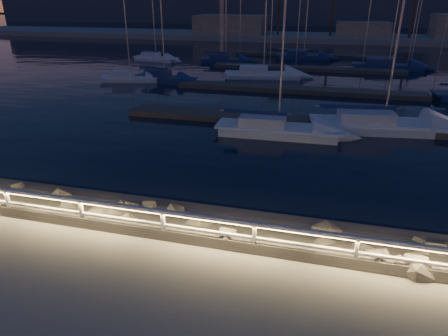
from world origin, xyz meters
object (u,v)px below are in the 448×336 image
at_px(sailboat_c, 380,123).
at_px(sailboat_j, 225,59).
at_px(guard_rail, 221,226).
at_px(sailboat_e, 163,77).
at_px(sailboat_g, 261,74).
at_px(sailboat_k, 386,65).
at_px(sailboat_n, 302,56).
at_px(sailboat_b, 275,128).
at_px(sailboat_i, 155,58).
at_px(sailboat_a, 129,77).

xyz_separation_m(sailboat_c, sailboat_j, (-16.91, 25.37, -0.07)).
relative_size(guard_rail, sailboat_e, 3.94).
bearing_deg(sailboat_c, guard_rail, -118.93).
height_order(sailboat_g, sailboat_k, sailboat_k).
xyz_separation_m(guard_rail, sailboat_c, (6.21, 16.01, -0.91)).
relative_size(sailboat_g, sailboat_n, 1.10).
relative_size(sailboat_b, sailboat_k, 0.93).
xyz_separation_m(sailboat_c, sailboat_e, (-19.69, 11.52, -0.05)).
height_order(sailboat_g, sailboat_i, sailboat_g).
xyz_separation_m(sailboat_b, sailboat_e, (-13.32, 14.09, -0.02)).
distance_m(sailboat_g, sailboat_i, 17.97).
bearing_deg(sailboat_j, guard_rail, -79.02).
xyz_separation_m(sailboat_i, sailboat_j, (9.41, 0.94, -0.01)).
xyz_separation_m(sailboat_e, sailboat_g, (9.26, 4.51, 0.02)).
relative_size(guard_rail, sailboat_c, 2.83).
height_order(guard_rail, sailboat_b, sailboat_b).
distance_m(sailboat_a, sailboat_k, 29.93).
height_order(sailboat_c, sailboat_j, sailboat_c).
bearing_deg(sailboat_j, sailboat_a, -116.48).
bearing_deg(sailboat_c, sailboat_n, 95.54).
distance_m(sailboat_b, sailboat_i, 33.57).
distance_m(guard_rail, sailboat_k, 42.40).
bearing_deg(sailboat_g, guard_rail, -92.01).
distance_m(sailboat_e, sailboat_k, 26.57).
bearing_deg(sailboat_n, sailboat_j, -152.54).
relative_size(sailboat_c, sailboat_j, 1.38).
xyz_separation_m(sailboat_e, sailboat_k, (22.68, 13.84, 0.02)).
height_order(sailboat_a, sailboat_g, sailboat_g).
xyz_separation_m(guard_rail, sailboat_g, (-4.22, 32.04, -0.94)).
bearing_deg(sailboat_j, sailboat_c, -59.83).
height_order(sailboat_e, sailboat_i, sailboat_e).
height_order(sailboat_e, sailboat_j, sailboat_j).
height_order(sailboat_b, sailboat_i, sailboat_b).
height_order(sailboat_g, sailboat_j, sailboat_g).
bearing_deg(sailboat_g, sailboat_c, -66.46).
relative_size(sailboat_a, sailboat_k, 0.74).
xyz_separation_m(sailboat_c, sailboat_g, (-10.43, 16.03, -0.03)).
bearing_deg(sailboat_c, sailboat_g, 115.34).
bearing_deg(sailboat_g, sailboat_i, 142.61).
height_order(sailboat_c, sailboat_n, sailboat_c).
bearing_deg(sailboat_b, sailboat_c, 20.10).
bearing_deg(sailboat_n, sailboat_e, -125.80).
distance_m(sailboat_a, sailboat_i, 14.08).
bearing_deg(sailboat_k, sailboat_n, 152.33).
distance_m(guard_rail, sailboat_j, 42.75).
bearing_deg(sailboat_j, sailboat_n, 27.52).
bearing_deg(sailboat_i, sailboat_c, -30.96).
relative_size(sailboat_j, sailboat_n, 0.90).
bearing_deg(sailboat_n, sailboat_c, -80.34).
bearing_deg(sailboat_a, sailboat_e, -0.95).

